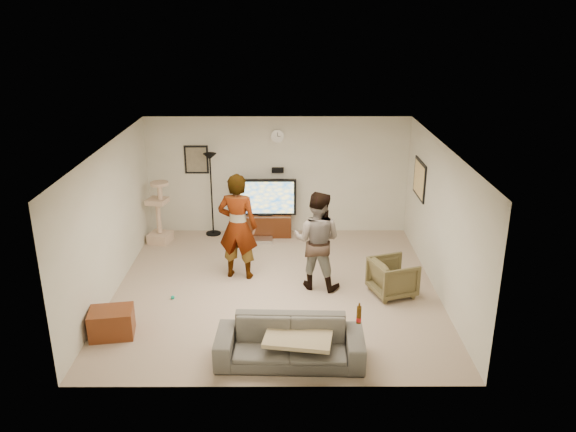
{
  "coord_description": "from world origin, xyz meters",
  "views": [
    {
      "loc": [
        0.18,
        -8.9,
        4.57
      ],
      "look_at": [
        0.21,
        0.2,
        1.26
      ],
      "focal_mm": 35.67,
      "sensor_mm": 36.0,
      "label": 1
    }
  ],
  "objects_px": {
    "tv": "(265,197)",
    "floor_lamp": "(212,195)",
    "side_table": "(112,323)",
    "armchair": "(393,277)",
    "person_left": "(238,226)",
    "person_right": "(317,240)",
    "cat_tree": "(158,212)",
    "sofa": "(290,342)",
    "tv_stand": "(265,225)",
    "beer_bottle": "(359,315)"
  },
  "relations": [
    {
      "from": "floor_lamp",
      "to": "person_left",
      "type": "height_order",
      "value": "person_left"
    },
    {
      "from": "person_left",
      "to": "person_right",
      "type": "xyz_separation_m",
      "value": [
        1.38,
        -0.4,
        -0.1
      ]
    },
    {
      "from": "cat_tree",
      "to": "side_table",
      "type": "bearing_deg",
      "value": -89.38
    },
    {
      "from": "tv_stand",
      "to": "sofa",
      "type": "height_order",
      "value": "sofa"
    },
    {
      "from": "floor_lamp",
      "to": "sofa",
      "type": "bearing_deg",
      "value": -71.06
    },
    {
      "from": "person_left",
      "to": "beer_bottle",
      "type": "bearing_deg",
      "value": 135.56
    },
    {
      "from": "floor_lamp",
      "to": "beer_bottle",
      "type": "height_order",
      "value": "floor_lamp"
    },
    {
      "from": "tv_stand",
      "to": "side_table",
      "type": "xyz_separation_m",
      "value": [
        -2.13,
        -4.01,
        -0.02
      ]
    },
    {
      "from": "side_table",
      "to": "beer_bottle",
      "type": "bearing_deg",
      "value": -10.51
    },
    {
      "from": "cat_tree",
      "to": "beer_bottle",
      "type": "height_order",
      "value": "cat_tree"
    },
    {
      "from": "tv",
      "to": "beer_bottle",
      "type": "height_order",
      "value": "tv"
    },
    {
      "from": "tv_stand",
      "to": "floor_lamp",
      "type": "bearing_deg",
      "value": 177.71
    },
    {
      "from": "floor_lamp",
      "to": "side_table",
      "type": "xyz_separation_m",
      "value": [
        -1.01,
        -4.06,
        -0.67
      ]
    },
    {
      "from": "sofa",
      "to": "side_table",
      "type": "relative_size",
      "value": 3.21
    },
    {
      "from": "tv_stand",
      "to": "cat_tree",
      "type": "relative_size",
      "value": 0.83
    },
    {
      "from": "person_left",
      "to": "person_right",
      "type": "height_order",
      "value": "person_left"
    },
    {
      "from": "sofa",
      "to": "side_table",
      "type": "bearing_deg",
      "value": 167.88
    },
    {
      "from": "tv_stand",
      "to": "beer_bottle",
      "type": "distance_m",
      "value": 4.91
    },
    {
      "from": "tv_stand",
      "to": "person_right",
      "type": "bearing_deg",
      "value": -68.19
    },
    {
      "from": "beer_bottle",
      "to": "side_table",
      "type": "distance_m",
      "value": 3.65
    },
    {
      "from": "tv",
      "to": "beer_bottle",
      "type": "bearing_deg",
      "value": -73.09
    },
    {
      "from": "tv",
      "to": "floor_lamp",
      "type": "bearing_deg",
      "value": 177.71
    },
    {
      "from": "tv_stand",
      "to": "floor_lamp",
      "type": "relative_size",
      "value": 0.62
    },
    {
      "from": "floor_lamp",
      "to": "sofa",
      "type": "xyz_separation_m",
      "value": [
        1.62,
        -4.72,
        -0.59
      ]
    },
    {
      "from": "floor_lamp",
      "to": "cat_tree",
      "type": "xyz_separation_m",
      "value": [
        -1.05,
        -0.45,
        -0.22
      ]
    },
    {
      "from": "tv",
      "to": "armchair",
      "type": "distance_m",
      "value": 3.57
    },
    {
      "from": "tv_stand",
      "to": "beer_bottle",
      "type": "bearing_deg",
      "value": -73.09
    },
    {
      "from": "sofa",
      "to": "person_left",
      "type": "bearing_deg",
      "value": 110.74
    },
    {
      "from": "person_right",
      "to": "beer_bottle",
      "type": "height_order",
      "value": "person_right"
    },
    {
      "from": "tv",
      "to": "armchair",
      "type": "relative_size",
      "value": 1.9
    },
    {
      "from": "tv",
      "to": "sofa",
      "type": "distance_m",
      "value": 4.73
    },
    {
      "from": "cat_tree",
      "to": "side_table",
      "type": "relative_size",
      "value": 2.1
    },
    {
      "from": "sofa",
      "to": "armchair",
      "type": "relative_size",
      "value": 2.92
    },
    {
      "from": "tv",
      "to": "side_table",
      "type": "xyz_separation_m",
      "value": [
        -2.13,
        -4.01,
        -0.64
      ]
    },
    {
      "from": "beer_bottle",
      "to": "side_table",
      "type": "xyz_separation_m",
      "value": [
        -3.55,
        0.66,
        -0.5
      ]
    },
    {
      "from": "tv_stand",
      "to": "beer_bottle",
      "type": "height_order",
      "value": "beer_bottle"
    },
    {
      "from": "tv",
      "to": "person_left",
      "type": "bearing_deg",
      "value": -101.38
    },
    {
      "from": "tv_stand",
      "to": "armchair",
      "type": "bearing_deg",
      "value": -50.54
    },
    {
      "from": "tv_stand",
      "to": "tv",
      "type": "distance_m",
      "value": 0.62
    },
    {
      "from": "floor_lamp",
      "to": "person_right",
      "type": "height_order",
      "value": "floor_lamp"
    },
    {
      "from": "tv",
      "to": "beer_bottle",
      "type": "xyz_separation_m",
      "value": [
        1.42,
        -4.67,
        -0.13
      ]
    },
    {
      "from": "floor_lamp",
      "to": "person_right",
      "type": "xyz_separation_m",
      "value": [
        2.09,
        -2.47,
        -0.02
      ]
    },
    {
      "from": "person_right",
      "to": "side_table",
      "type": "height_order",
      "value": "person_right"
    },
    {
      "from": "beer_bottle",
      "to": "tv",
      "type": "bearing_deg",
      "value": 106.91
    },
    {
      "from": "floor_lamp",
      "to": "sofa",
      "type": "height_order",
      "value": "floor_lamp"
    },
    {
      "from": "beer_bottle",
      "to": "armchair",
      "type": "bearing_deg",
      "value": 67.14
    },
    {
      "from": "cat_tree",
      "to": "person_left",
      "type": "bearing_deg",
      "value": -42.54
    },
    {
      "from": "tv_stand",
      "to": "armchair",
      "type": "relative_size",
      "value": 1.59
    },
    {
      "from": "tv_stand",
      "to": "side_table",
      "type": "height_order",
      "value": "tv_stand"
    },
    {
      "from": "floor_lamp",
      "to": "armchair",
      "type": "bearing_deg",
      "value": -39.43
    }
  ]
}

